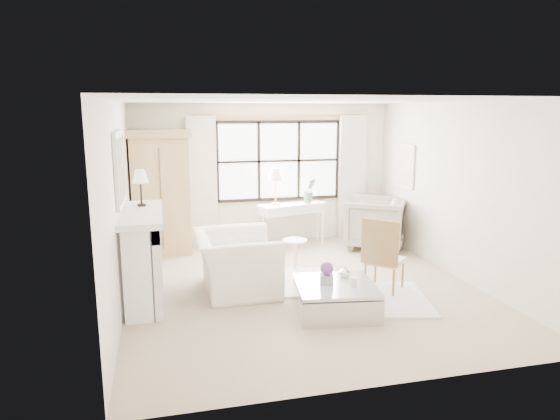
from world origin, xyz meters
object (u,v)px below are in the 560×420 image
at_px(armoire, 161,191).
at_px(coffee_table, 335,299).
at_px(club_armchair, 236,263).
at_px(console_table, 291,224).

relative_size(armoire, coffee_table, 1.98).
xyz_separation_m(club_armchair, coffee_table, (1.13, -1.07, -0.24)).
height_order(armoire, coffee_table, armoire).
relative_size(club_armchair, coffee_table, 1.15).
bearing_deg(coffee_table, console_table, 92.80).
xyz_separation_m(console_table, coffee_table, (-0.31, -3.40, -0.22)).
xyz_separation_m(armoire, club_armchair, (1.01, -2.26, -0.72)).
bearing_deg(club_armchair, coffee_table, -133.88).
bearing_deg(console_table, club_armchair, -137.54).
xyz_separation_m(armoire, console_table, (2.45, 0.06, -0.74)).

